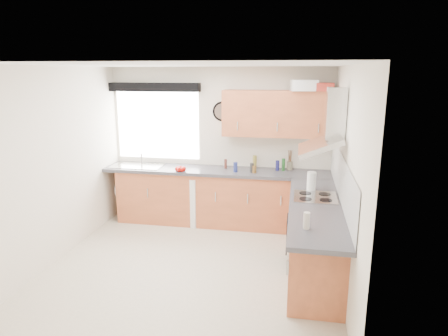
% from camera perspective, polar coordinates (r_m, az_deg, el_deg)
% --- Properties ---
extents(ground_plane, '(3.60, 3.60, 0.00)m').
position_cam_1_polar(ground_plane, '(5.29, -4.48, -13.73)').
color(ground_plane, beige).
extents(ceiling, '(3.60, 3.60, 0.02)m').
position_cam_1_polar(ceiling, '(4.70, -5.06, 14.46)').
color(ceiling, white).
rests_on(ceiling, wall_back).
extents(wall_back, '(3.60, 0.02, 2.50)m').
position_cam_1_polar(wall_back, '(6.56, -0.63, 3.30)').
color(wall_back, silver).
rests_on(wall_back, ground_plane).
extents(wall_front, '(3.60, 0.02, 2.50)m').
position_cam_1_polar(wall_front, '(3.23, -13.22, -8.19)').
color(wall_front, silver).
rests_on(wall_front, ground_plane).
extents(wall_left, '(0.02, 3.60, 2.50)m').
position_cam_1_polar(wall_left, '(5.59, -22.87, 0.38)').
color(wall_left, silver).
rests_on(wall_left, ground_plane).
extents(wall_right, '(0.02, 3.60, 2.50)m').
position_cam_1_polar(wall_right, '(4.71, 16.89, -1.44)').
color(wall_right, silver).
rests_on(wall_right, ground_plane).
extents(window, '(1.40, 0.02, 1.10)m').
position_cam_1_polar(window, '(6.78, -9.44, 6.03)').
color(window, white).
rests_on(window, wall_back).
extents(window_blind, '(1.50, 0.18, 0.14)m').
position_cam_1_polar(window_blind, '(6.64, -9.92, 11.31)').
color(window_blind, black).
rests_on(window_blind, wall_back).
extents(splashback, '(0.01, 3.00, 0.54)m').
position_cam_1_polar(splashback, '(5.02, 16.37, -1.33)').
color(splashback, white).
rests_on(splashback, wall_right).
extents(base_cab_back, '(3.00, 0.58, 0.86)m').
position_cam_1_polar(base_cab_back, '(6.50, -1.98, -4.25)').
color(base_cab_back, '#A3512F').
rests_on(base_cab_back, ground_plane).
extents(base_cab_corner, '(0.60, 0.60, 0.86)m').
position_cam_1_polar(base_cab_corner, '(6.36, 12.29, -5.00)').
color(base_cab_corner, '#A3512F').
rests_on(base_cab_corner, ground_plane).
extents(base_cab_right, '(0.58, 2.10, 0.86)m').
position_cam_1_polar(base_cab_right, '(5.10, 12.78, -9.81)').
color(base_cab_right, '#A3512F').
rests_on(base_cab_right, ground_plane).
extents(worktop_back, '(3.60, 0.62, 0.05)m').
position_cam_1_polar(worktop_back, '(6.35, -1.15, -0.42)').
color(worktop_back, '#343237').
rests_on(worktop_back, base_cab_back).
extents(worktop_right, '(0.62, 2.42, 0.05)m').
position_cam_1_polar(worktop_right, '(4.79, 13.01, -5.51)').
color(worktop_right, '#343237').
rests_on(worktop_right, base_cab_right).
extents(sink, '(0.84, 0.46, 0.10)m').
position_cam_1_polar(sink, '(6.72, -12.32, 0.63)').
color(sink, '#B2B2B2').
rests_on(sink, worktop_back).
extents(oven, '(0.56, 0.58, 0.85)m').
position_cam_1_polar(oven, '(5.23, 12.61, -9.21)').
color(oven, black).
rests_on(oven, ground_plane).
extents(hob_plate, '(0.52, 0.52, 0.01)m').
position_cam_1_polar(hob_plate, '(5.07, 12.90, -4.07)').
color(hob_plate, '#B2B2B2').
rests_on(hob_plate, worktop_right).
extents(extractor_hood, '(0.52, 0.78, 0.66)m').
position_cam_1_polar(extractor_hood, '(4.89, 14.61, 5.46)').
color(extractor_hood, '#B2B2B2').
rests_on(extractor_hood, wall_right).
extents(upper_cabinets, '(1.70, 0.35, 0.70)m').
position_cam_1_polar(upper_cabinets, '(6.19, 7.77, 7.70)').
color(upper_cabinets, '#A3512F').
rests_on(upper_cabinets, wall_back).
extents(washing_machine, '(0.66, 0.65, 0.79)m').
position_cam_1_polar(washing_machine, '(6.61, -5.06, -4.31)').
color(washing_machine, white).
rests_on(washing_machine, ground_plane).
extents(wall_clock, '(0.32, 0.04, 0.32)m').
position_cam_1_polar(wall_clock, '(6.45, -0.24, 8.07)').
color(wall_clock, black).
rests_on(wall_clock, wall_back).
extents(casserole, '(0.41, 0.33, 0.16)m').
position_cam_1_polar(casserole, '(6.05, 11.36, 11.50)').
color(casserole, white).
rests_on(casserole, upper_cabinets).
extents(storage_box, '(0.28, 0.24, 0.12)m').
position_cam_1_polar(storage_box, '(6.06, 14.11, 11.16)').
color(storage_box, red).
rests_on(storage_box, upper_cabinets).
extents(utensil_pot, '(0.11, 0.11, 0.13)m').
position_cam_1_polar(utensil_pot, '(6.40, 9.36, 0.33)').
color(utensil_pot, '#726B52').
rests_on(utensil_pot, worktop_back).
extents(kitchen_roll, '(0.15, 0.15, 0.25)m').
position_cam_1_polar(kitchen_roll, '(5.31, 12.38, -1.89)').
color(kitchen_roll, white).
rests_on(kitchen_roll, worktop_right).
extents(tomato_cluster, '(0.18, 0.18, 0.07)m').
position_cam_1_polar(tomato_cluster, '(6.27, -6.22, -0.12)').
color(tomato_cluster, '#B40A04').
rests_on(tomato_cluster, worktop_back).
extents(jar_0, '(0.06, 0.06, 0.21)m').
position_cam_1_polar(jar_0, '(6.41, 4.41, 0.87)').
color(jar_0, olive).
rests_on(jar_0, worktop_back).
extents(jar_1, '(0.06, 0.06, 0.15)m').
position_cam_1_polar(jar_1, '(6.17, 1.65, 0.12)').
color(jar_1, navy).
rests_on(jar_1, worktop_back).
extents(jar_2, '(0.05, 0.05, 0.19)m').
position_cam_1_polar(jar_2, '(6.31, 8.47, 0.48)').
color(jar_2, '#1A4B1B').
rests_on(jar_2, worktop_back).
extents(jar_3, '(0.06, 0.06, 0.15)m').
position_cam_1_polar(jar_3, '(6.15, 3.99, 0.02)').
color(jar_3, black).
rests_on(jar_3, worktop_back).
extents(jar_4, '(0.06, 0.06, 0.16)m').
position_cam_1_polar(jar_4, '(6.32, 7.64, 0.36)').
color(jar_4, '#171750').
rests_on(jar_4, worktop_back).
extents(jar_5, '(0.04, 0.04, 0.15)m').
position_cam_1_polar(jar_5, '(6.41, 0.23, 0.62)').
color(jar_5, '#592920').
rests_on(jar_5, worktop_back).
extents(jar_6, '(0.06, 0.06, 0.11)m').
position_cam_1_polar(jar_6, '(6.13, 4.36, -0.20)').
color(jar_6, brown).
rests_on(jar_6, worktop_back).
extents(bottle_0, '(0.06, 0.06, 0.17)m').
position_cam_1_polar(bottle_0, '(4.06, 11.71, -7.36)').
color(bottle_0, '#BCB2A0').
rests_on(bottle_0, worktop_right).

